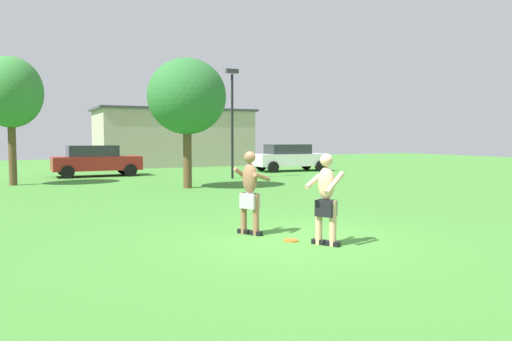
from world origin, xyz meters
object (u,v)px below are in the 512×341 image
Objects in this scene: frisbee at (291,240)px; tree_behind_players at (187,97)px; player_near at (326,198)px; lamp_post at (232,111)px; tree_right_field at (10,93)px; car_red_far_end at (96,160)px; car_white_near_post at (290,157)px; player_in_gray at (250,191)px.

frisbee is 0.06× the size of tree_behind_players.
player_near is 15.19m from lamp_post.
tree_right_field is at bearing 108.14° from frisbee.
tree_behind_players is (6.14, -4.26, -0.26)m from tree_right_field.
frisbee is 0.07× the size of car_red_far_end.
lamp_post reaches higher than frisbee.
tree_behind_players is at bearing -141.49° from car_white_near_post.
frisbee is 14.91m from lamp_post.
car_white_near_post is 0.85× the size of lamp_post.
car_red_far_end is at bearing 175.02° from car_white_near_post.
tree_behind_players is (0.96, 10.98, 2.67)m from player_near.
player_in_gray is (-0.81, 1.53, 0.01)m from player_near.
lamp_post is (4.33, 14.36, 2.37)m from player_near.
lamp_post reaches higher than car_white_near_post.
car_red_far_end is 0.86× the size of tree_behind_players.
player_near is at bearing -106.77° from lamp_post.
lamp_post reaches higher than tree_behind_players.
player_near is at bearing -85.72° from car_red_far_end.
tree_behind_players is at bearing 84.99° from player_near.
player_near is 1.12m from frisbee.
tree_behind_players is (-8.50, -6.77, 2.72)m from car_white_near_post.
frisbee is at bearing -108.89° from lamp_post.
player_near is 18.74m from car_red_far_end.
player_near is at bearing -62.03° from player_in_gray.
tree_right_field reaches higher than car_red_far_end.
car_white_near_post is at bearing 60.13° from frisbee.
player_near is at bearing -118.08° from car_white_near_post.
tree_behind_players is (-3.37, -3.38, 0.30)m from lamp_post.
player_in_gray is 5.95× the size of frisbee.
car_red_far_end is 7.58m from lamp_post.
tree_behind_players reaches higher than player_in_gray.
tree_right_field is (-5.18, 15.24, 2.92)m from player_near.
player_in_gray is 0.34× the size of tree_behind_players.
tree_right_field is at bearing 145.25° from tree_behind_players.
lamp_post is 4.78m from tree_behind_players.
car_white_near_post is at bearing 33.37° from lamp_post.
frisbee is 0.05× the size of lamp_post.
frisbee is at bearing -65.34° from player_in_gray.
frisbee is 11.05m from tree_behind_players.
lamp_post is at bearing -5.29° from tree_right_field.
player_in_gray is 9.98m from tree_behind_players.
player_in_gray is 17.18m from car_red_far_end.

